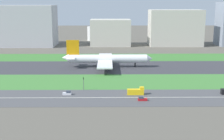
# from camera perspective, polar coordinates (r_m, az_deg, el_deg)

# --- Properties ---
(ground_plane) EXTENTS (800.00, 800.00, 0.00)m
(ground_plane) POSITION_cam_1_polar(r_m,az_deg,el_deg) (225.89, 0.32, 0.50)
(ground_plane) COLOR #5B564C
(runway) EXTENTS (280.00, 46.00, 0.10)m
(runway) POSITION_cam_1_polar(r_m,az_deg,el_deg) (225.88, 0.32, 0.51)
(runway) COLOR #38383D
(runway) RESTS_ON ground_plane
(grass_median_north) EXTENTS (280.00, 36.00, 0.10)m
(grass_median_north) POSITION_cam_1_polar(r_m,az_deg,el_deg) (266.13, 0.17, 2.33)
(grass_median_north) COLOR #3D7A33
(grass_median_north) RESTS_ON ground_plane
(grass_median_south) EXTENTS (280.00, 36.00, 0.10)m
(grass_median_south) POSITION_cam_1_polar(r_m,az_deg,el_deg) (185.95, 0.53, -2.09)
(grass_median_south) COLOR #427F38
(grass_median_south) RESTS_ON ground_plane
(highway) EXTENTS (280.00, 28.00, 0.10)m
(highway) POSITION_cam_1_polar(r_m,az_deg,el_deg) (155.18, 0.77, -5.04)
(highway) COLOR #4C4C4F
(highway) RESTS_ON ground_plane
(highway_centerline) EXTENTS (266.00, 0.50, 0.01)m
(highway_centerline) POSITION_cam_1_polar(r_m,az_deg,el_deg) (155.17, 0.77, -5.02)
(highway_centerline) COLOR silver
(highway_centerline) RESTS_ON highway
(airliner) EXTENTS (65.00, 56.00, 19.70)m
(airliner) POSITION_cam_1_polar(r_m,az_deg,el_deg) (224.66, -1.17, 2.05)
(airliner) COLOR white
(airliner) RESTS_ON runway
(car_3) EXTENTS (4.40, 1.80, 2.00)m
(car_3) POSITION_cam_1_polar(r_m,az_deg,el_deg) (161.03, -8.12, -4.19)
(car_3) COLOR silver
(car_3) RESTS_ON highway
(truck_1) EXTENTS (8.40, 2.50, 4.00)m
(truck_1) POSITION_cam_1_polar(r_m,az_deg,el_deg) (160.06, 4.40, -3.93)
(truck_1) COLOR yellow
(truck_1) RESTS_ON highway
(car_0) EXTENTS (4.40, 1.80, 2.00)m
(car_0) POSITION_cam_1_polar(r_m,az_deg,el_deg) (150.96, 5.50, -5.26)
(car_0) COLOR #B2191E
(car_0) RESTS_ON highway
(traffic_light) EXTENTS (0.36, 0.50, 7.20)m
(traffic_light) POSITION_cam_1_polar(r_m,az_deg,el_deg) (166.98, -5.20, -2.32)
(traffic_light) COLOR #4C4C51
(traffic_light) RESTS_ON highway
(terminal_building) EXTENTS (59.33, 37.10, 42.70)m
(terminal_building) POSITION_cam_1_polar(r_m,az_deg,el_deg) (346.84, -15.19, 7.80)
(terminal_building) COLOR #B2B2B7
(terminal_building) RESTS_ON ground_plane
(hangar_building) EXTENTS (42.22, 26.66, 27.85)m
(hangar_building) POSITION_cam_1_polar(r_m,az_deg,el_deg) (336.60, -0.28, 6.83)
(hangar_building) COLOR beige
(hangar_building) RESTS_ON ground_plane
(office_tower) EXTENTS (55.51, 27.93, 37.92)m
(office_tower) POSITION_cam_1_polar(r_m,az_deg,el_deg) (343.64, 11.44, 7.55)
(office_tower) COLOR beige
(office_tower) RESTS_ON ground_plane
(fuel_tank_west) EXTENTS (19.39, 19.39, 16.69)m
(fuel_tank_west) POSITION_cam_1_polar(r_m,az_deg,el_deg) (382.25, -3.05, 6.64)
(fuel_tank_west) COLOR silver
(fuel_tank_west) RESTS_ON ground_plane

